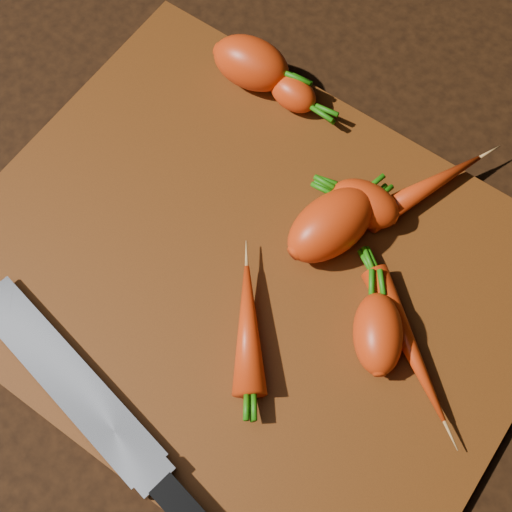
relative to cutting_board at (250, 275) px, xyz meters
The scene contains 11 objects.
ground 0.01m from the cutting_board, ahead, with size 2.00×2.00×0.01m, color black.
cutting_board is the anchor object (origin of this frame).
carrot_0 0.21m from the cutting_board, 124.85° to the left, with size 0.08×0.05×0.05m, color red.
carrot_1 0.08m from the cutting_board, 60.80° to the left, with size 0.09×0.05×0.05m, color red.
carrot_2 0.12m from the cutting_board, 64.51° to the left, with size 0.06×0.04×0.04m, color red.
carrot_3 0.18m from the cutting_board, 112.08° to the left, with size 0.05×0.03×0.03m, color red.
carrot_4 0.13m from the cutting_board, ahead, with size 0.07×0.04×0.04m, color red.
carrot_5 0.18m from the cutting_board, 60.93° to the left, with size 0.12×0.03×0.03m, color red.
carrot_6 0.15m from the cutting_board, ahead, with size 0.14×0.02×0.02m, color red.
carrot_7 0.06m from the cutting_board, 55.68° to the right, with size 0.11×0.03×0.03m, color red.
knife 0.18m from the cutting_board, 105.81° to the right, with size 0.34×0.09×0.02m.
Camera 1 is at (0.14, -0.19, 0.60)m, focal length 50.00 mm.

